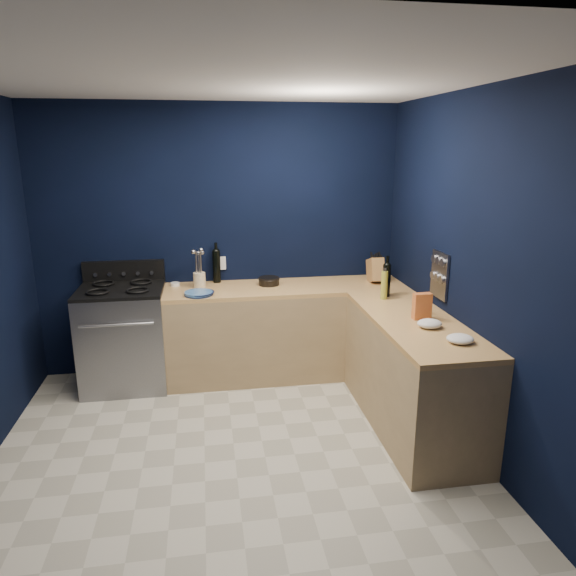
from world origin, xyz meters
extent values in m
cube|color=#BAB4A2|center=(0.00, 0.00, -0.01)|extent=(3.50, 3.50, 0.02)
cube|color=silver|center=(0.00, 0.00, 2.61)|extent=(3.50, 3.50, 0.02)
cube|color=black|center=(0.00, 1.76, 1.30)|extent=(3.50, 0.02, 2.60)
cube|color=black|center=(1.76, 0.00, 1.30)|extent=(0.02, 3.50, 2.60)
cube|color=black|center=(0.00, -1.76, 1.30)|extent=(3.50, 0.02, 2.60)
cube|color=tan|center=(0.60, 1.44, 0.43)|extent=(2.30, 0.63, 0.86)
cube|color=#9C6932|center=(0.60, 1.44, 0.88)|extent=(2.30, 0.63, 0.04)
cube|color=tan|center=(1.44, 0.29, 0.43)|extent=(0.63, 1.67, 0.86)
cube|color=#9C6932|center=(1.44, 0.29, 0.88)|extent=(0.63, 1.67, 0.04)
cube|color=gray|center=(-0.93, 1.42, 0.46)|extent=(0.76, 0.66, 0.92)
cube|color=black|center=(-0.93, 1.10, 0.45)|extent=(0.59, 0.02, 0.42)
cube|color=black|center=(-0.93, 1.42, 0.94)|extent=(0.76, 0.66, 0.03)
cube|color=black|center=(-0.93, 1.72, 1.04)|extent=(0.76, 0.06, 0.20)
cube|color=gray|center=(1.74, 0.55, 1.18)|extent=(0.02, 0.28, 0.38)
cube|color=white|center=(0.00, 1.74, 1.08)|extent=(0.09, 0.02, 0.13)
cylinder|color=#29548E|center=(-0.23, 1.25, 0.92)|extent=(0.33, 0.33, 0.03)
cylinder|color=white|center=(-0.45, 1.61, 0.92)|extent=(0.11, 0.11, 0.03)
cylinder|color=#EEE9BE|center=(-0.22, 1.52, 0.97)|extent=(0.13, 0.13, 0.14)
cylinder|color=black|center=(-0.05, 1.69, 1.06)|extent=(0.10, 0.10, 0.32)
cylinder|color=black|center=(0.44, 1.50, 0.94)|extent=(0.25, 0.25, 0.07)
cube|color=#9C6C37|center=(1.50, 1.46, 1.02)|extent=(0.13, 0.27, 0.28)
cylinder|color=black|center=(1.43, 0.95, 1.04)|extent=(0.08, 0.08, 0.29)
cylinder|color=#ACAE37|center=(1.38, 0.87, 1.02)|extent=(0.07, 0.07, 0.25)
cylinder|color=olive|center=(1.53, 0.50, 0.95)|extent=(0.06, 0.06, 0.09)
cylinder|color=olive|center=(1.56, 0.43, 0.95)|extent=(0.05, 0.05, 0.10)
cube|color=#B11F29|center=(1.49, 0.30, 1.00)|extent=(0.14, 0.07, 0.20)
ellipsoid|color=white|center=(1.46, 0.09, 0.93)|extent=(0.23, 0.22, 0.06)
ellipsoid|color=white|center=(1.54, -0.23, 0.93)|extent=(0.21, 0.20, 0.06)
camera|label=1|loc=(-0.15, -3.33, 2.20)|focal=32.48mm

